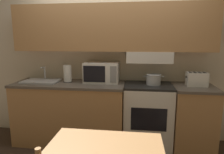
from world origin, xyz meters
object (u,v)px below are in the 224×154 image
object	(u,v)px
cooking_pot	(154,79)
toaster	(197,79)
paper_towel_roll	(68,74)
stove_range	(148,115)
microwave	(102,72)
sink_basin	(41,81)

from	to	relation	value
cooking_pot	toaster	distance (m)	0.58
cooking_pot	paper_towel_roll	bearing A→B (deg)	179.23
stove_range	microwave	bearing A→B (deg)	172.64
microwave	toaster	xyz separation A→B (m)	(1.34, -0.09, -0.05)
stove_range	paper_towel_roll	xyz separation A→B (m)	(-1.21, 0.03, 0.59)
cooking_pot	sink_basin	size ratio (longest dim) A/B	0.55
cooking_pot	toaster	size ratio (longest dim) A/B	1.04
stove_range	microwave	size ratio (longest dim) A/B	1.83
toaster	paper_towel_roll	bearing A→B (deg)	179.00
cooking_pot	sink_basin	bearing A→B (deg)	-178.75
cooking_pot	stove_range	bearing A→B (deg)	-167.74
toaster	cooking_pot	bearing A→B (deg)	178.51
paper_towel_roll	toaster	bearing A→B (deg)	-1.00
microwave	paper_towel_roll	world-z (taller)	microwave
toaster	sink_basin	world-z (taller)	sink_basin
cooking_pot	microwave	bearing A→B (deg)	174.38
stove_range	toaster	bearing A→B (deg)	-0.05
microwave	sink_basin	size ratio (longest dim) A/B	0.96
stove_range	cooking_pot	xyz separation A→B (m)	(0.07, 0.01, 0.55)
microwave	toaster	bearing A→B (deg)	-3.84
microwave	paper_towel_roll	distance (m)	0.52
stove_range	microwave	xyz separation A→B (m)	(-0.69, 0.09, 0.62)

